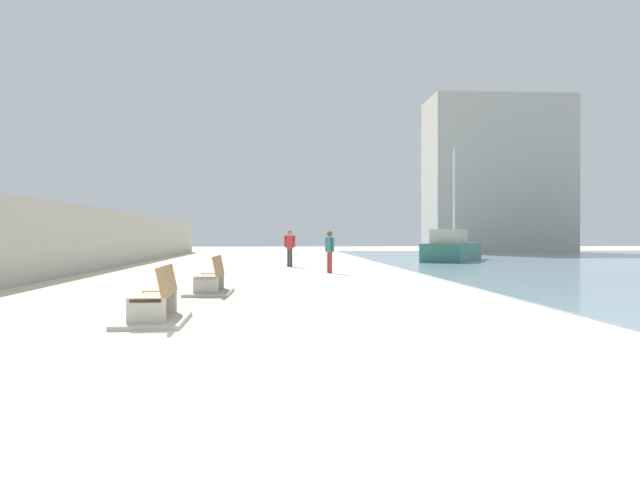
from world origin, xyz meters
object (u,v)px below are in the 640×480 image
at_px(person_walking, 330,249).
at_px(boat_far_right, 452,249).
at_px(bench_near, 155,309).
at_px(bench_far, 210,285).
at_px(person_standing, 290,245).

height_order(person_walking, boat_far_right, boat_far_right).
bearing_deg(bench_near, boat_far_right, 64.20).
relative_size(bench_near, person_walking, 1.27).
relative_size(bench_near, bench_far, 1.00).
relative_size(bench_far, boat_far_right, 0.29).
distance_m(person_walking, boat_far_right, 13.62).
distance_m(person_walking, person_standing, 5.47).
xyz_separation_m(bench_near, person_walking, (4.20, 14.16, 0.74)).
xyz_separation_m(bench_far, person_walking, (3.79, 8.77, 0.74)).
bearing_deg(bench_far, boat_far_right, 59.26).
bearing_deg(person_standing, bench_near, -98.01).
height_order(bench_far, person_standing, person_standing).
bearing_deg(person_standing, boat_far_right, 31.40).
height_order(bench_far, person_walking, person_walking).
distance_m(bench_near, boat_far_right, 27.98).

